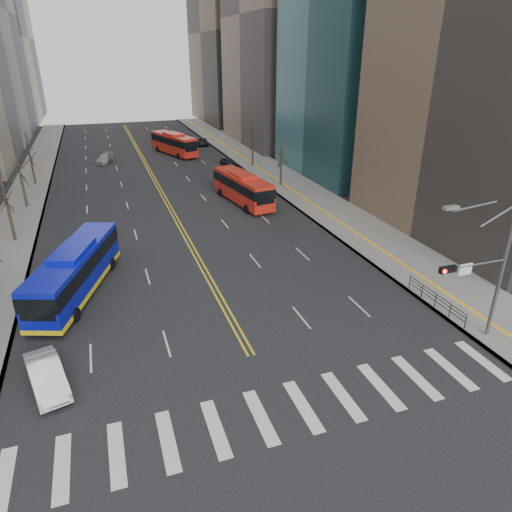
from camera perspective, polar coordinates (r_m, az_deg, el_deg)
ground at (r=24.94m, az=3.29°, el=-18.82°), size 220.00×220.00×0.00m
sidewalk_right at (r=68.62m, az=2.69°, el=9.98°), size 7.00×130.00×0.15m
sidewalk_left at (r=64.68m, az=-26.78°, el=6.49°), size 5.00×130.00×0.15m
crosswalk at (r=24.94m, az=3.29°, el=-18.81°), size 26.70×4.00×0.01m
centerline at (r=74.07m, az=-13.20°, el=10.39°), size 0.55×100.00×0.01m
office_towers at (r=85.82m, az=-16.06°, el=28.10°), size 83.00×134.00×58.00m
signal_mast at (r=30.65m, az=26.59°, el=-1.85°), size 5.37×0.37×9.39m
pedestrian_railing at (r=35.25m, az=21.56°, el=-4.94°), size 0.06×6.06×1.02m
street_trees at (r=52.70m, az=-18.79°, el=9.69°), size 35.20×47.20×7.60m
blue_bus at (r=36.99m, az=-21.65°, el=-1.61°), size 6.91×12.95×3.71m
red_bus_near at (r=55.67m, az=-1.70°, el=8.68°), size 4.38×11.90×3.68m
red_bus_far at (r=84.64m, az=-10.22°, el=13.79°), size 6.53×12.31×3.80m
car_white at (r=28.27m, az=-24.72°, el=-13.40°), size 2.79×5.00×1.56m
car_dark_mid at (r=74.87m, az=-3.42°, el=11.64°), size 2.41×4.18×1.34m
car_silver at (r=81.07m, az=-18.37°, el=11.49°), size 3.53×5.23×1.41m
car_dark_far at (r=92.85m, az=-6.74°, el=13.99°), size 2.69×4.88×1.29m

